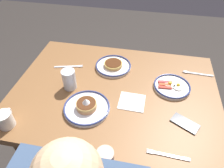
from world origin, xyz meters
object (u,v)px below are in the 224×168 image
Objects in this scene: plate_center_pancakes at (172,86)px; tea_spoon at (193,73)px; fork_far at (69,67)px; cell_phone at (185,123)px; coffee_mug at (5,119)px; plate_near_main at (113,66)px; paper_napkin at (132,102)px; drinking_glass at (69,80)px; fork_near at (167,155)px; plate_far_companion at (87,107)px.

plate_center_pancakes reaches higher than tea_spoon.
cell_phone is at bearing 155.77° from fork_far.
coffee_mug is 0.79× the size of cell_phone.
cell_phone is (-0.47, 0.41, -0.01)m from plate_near_main.
paper_napkin is 0.75× the size of fork_far.
tea_spoon is (-0.08, -0.44, 0.00)m from cell_phone.
plate_near_main reaches higher than cell_phone.
drinking_glass reaches higher than fork_far.
fork_near is (-0.38, 0.61, -0.01)m from plate_near_main.
drinking_glass is at bearing -30.65° from fork_near.
paper_napkin is at bearing 36.16° from plate_center_pancakes.
tea_spoon is (-0.78, -0.29, -0.05)m from drinking_glass.
plate_far_companion is at bearing -154.11° from coffee_mug.
fork_near is 1.01× the size of fork_far.
coffee_mug is 0.94m from cell_phone.
fork_far is at bearing -27.38° from paper_napkin.
plate_near_main is 0.75m from coffee_mug.
plate_far_companion is 0.22m from drinking_glass.
tea_spoon is (-0.55, -0.04, -0.01)m from plate_near_main.
coffee_mug is 0.56m from fork_far.
paper_napkin is at bearing 119.15° from plate_near_main.
drinking_glass is at bearing 112.78° from fork_far.
plate_center_pancakes is (-0.40, 0.14, -0.00)m from plate_near_main.
drinking_glass reaches higher than plate_center_pancakes.
cell_phone is 0.22m from fork_near.
cell_phone reaches higher than paper_napkin.
paper_napkin is (0.30, -0.10, -0.00)m from cell_phone.
plate_center_pancakes is 1.54× the size of paper_napkin.
plate_center_pancakes is at bearing -93.19° from fork_near.
fork_near is at bearing 178.83° from coffee_mug.
paper_napkin is at bearing -157.14° from plate_far_companion.
fork_near is 0.88m from fork_far.
plate_far_companion is 0.42m from fork_far.
fork_near is at bearing 121.61° from plate_near_main.
cell_phone is (-0.92, -0.19, -0.04)m from coffee_mug.
plate_far_companion is 0.42m from coffee_mug.
fork_near is at bearing 74.79° from tea_spoon.
plate_near_main is 0.41m from plate_far_companion.
fork_far is at bearing -6.36° from plate_center_pancakes.
cell_phone reaches higher than fork_near.
drinking_glass is 0.71m from cell_phone.
drinking_glass is at bearing -7.52° from paper_napkin.
plate_near_main is at bearing -58.39° from fork_near.
fork_near is (-0.45, 0.20, -0.02)m from plate_far_companion.
cell_phone is at bearing 139.01° from plate_near_main.
plate_center_pancakes reaches higher than cell_phone.
plate_far_companion is 0.27m from paper_napkin.
coffee_mug is (0.86, 0.46, 0.03)m from plate_center_pancakes.
paper_napkin is at bearing 41.90° from tea_spoon.
cell_phone is at bearing 167.53° from drinking_glass.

